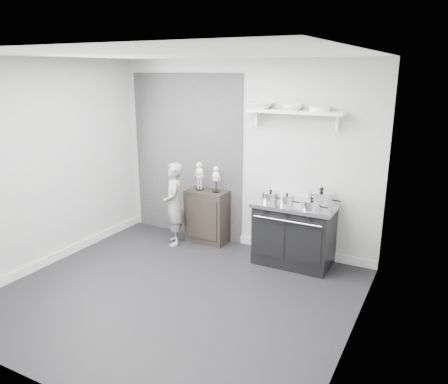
{
  "coord_description": "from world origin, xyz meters",
  "views": [
    {
      "loc": [
        2.66,
        -3.82,
        2.55
      ],
      "look_at": [
        0.14,
        0.95,
        1.03
      ],
      "focal_mm": 35.0,
      "sensor_mm": 36.0,
      "label": 1
    }
  ],
  "objects": [
    {
      "name": "side_cabinet",
      "position": [
        -0.49,
        1.61,
        0.4
      ],
      "size": [
        0.62,
        0.36,
        0.8
      ],
      "primitive_type": "cube",
      "color": "black",
      "rests_on": "ground"
    },
    {
      "name": "skeleton_full",
      "position": [
        -0.62,
        1.61,
        1.05
      ],
      "size": [
        0.14,
        0.09,
        0.49
      ],
      "primitive_type": null,
      "color": "silver",
      "rests_on": "side_cabinet"
    },
    {
      "name": "child",
      "position": [
        -0.88,
        1.3,
        0.62
      ],
      "size": [
        0.51,
        0.54,
        1.25
      ],
      "primitive_type": "imported",
      "rotation": [
        0.0,
        0.0,
        -0.96
      ],
      "color": "gray",
      "rests_on": "ground"
    },
    {
      "name": "skeleton_torso",
      "position": [
        -0.34,
        1.61,
        1.03
      ],
      "size": [
        0.13,
        0.08,
        0.45
      ],
      "primitive_type": null,
      "color": "silver",
      "rests_on": "side_cabinet"
    },
    {
      "name": "plate_stack",
      "position": [
        1.13,
        1.67,
        2.07
      ],
      "size": [
        0.26,
        0.26,
        0.06
      ],
      "primitive_type": "cylinder",
      "color": "white",
      "rests_on": "wall_shelf"
    },
    {
      "name": "stove",
      "position": [
        0.94,
        1.48,
        0.43
      ],
      "size": [
        1.06,
        0.66,
        0.85
      ],
      "color": "black",
      "rests_on": "ground"
    },
    {
      "name": "room_shell",
      "position": [
        -0.09,
        0.15,
        1.64
      ],
      "size": [
        4.02,
        3.62,
        2.71
      ],
      "color": "#AAAAA8",
      "rests_on": "ground"
    },
    {
      "name": "pot_front_right",
      "position": [
        1.2,
        1.3,
        0.92
      ],
      "size": [
        0.33,
        0.25,
        0.17
      ],
      "color": "silver",
      "rests_on": "stove"
    },
    {
      "name": "pot_front_center",
      "position": [
        0.86,
        1.35,
        0.92
      ],
      "size": [
        0.28,
        0.19,
        0.16
      ],
      "color": "silver",
      "rests_on": "stove"
    },
    {
      "name": "bowl_large",
      "position": [
        0.32,
        1.67,
        2.08
      ],
      "size": [
        0.34,
        0.34,
        0.08
      ],
      "primitive_type": "imported",
      "color": "white",
      "rests_on": "wall_shelf"
    },
    {
      "name": "pot_back_right",
      "position": [
        1.25,
        1.56,
        0.94
      ],
      "size": [
        0.42,
        0.34,
        0.24
      ],
      "color": "silver",
      "rests_on": "stove"
    },
    {
      "name": "wall_shelf",
      "position": [
        0.8,
        1.68,
        2.01
      ],
      "size": [
        1.3,
        0.26,
        0.24
      ],
      "color": "silver",
      "rests_on": "room_shell"
    },
    {
      "name": "pot_front_left",
      "position": [
        0.62,
        1.39,
        0.92
      ],
      "size": [
        0.31,
        0.22,
        0.17
      ],
      "color": "silver",
      "rests_on": "stove"
    },
    {
      "name": "bowl_small",
      "position": [
        0.77,
        1.67,
        2.08
      ],
      "size": [
        0.25,
        0.25,
        0.08
      ],
      "primitive_type": "imported",
      "color": "white",
      "rests_on": "wall_shelf"
    },
    {
      "name": "ground",
      "position": [
        0.0,
        0.0,
        0.0
      ],
      "size": [
        4.0,
        4.0,
        0.0
      ],
      "primitive_type": "plane",
      "color": "black",
      "rests_on": "ground"
    }
  ]
}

